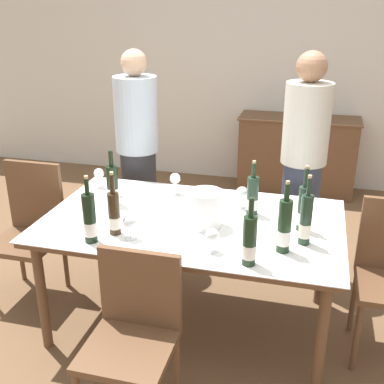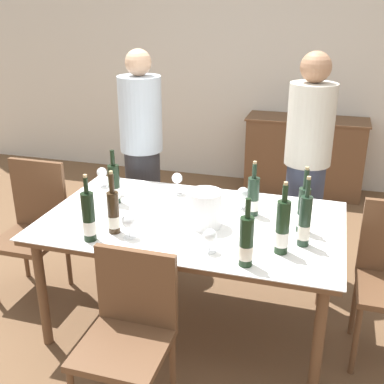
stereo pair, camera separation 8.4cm
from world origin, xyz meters
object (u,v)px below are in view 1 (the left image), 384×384
Objects in this scene: wine_bottle_7 at (90,220)px; person_host at (138,158)px; wine_bottle_6 at (306,221)px; wine_glass_5 at (212,236)px; wine_glass_2 at (130,223)px; wine_bottle_3 at (114,214)px; wine_glass_4 at (99,174)px; chair_near_front at (134,328)px; ice_bucket at (206,208)px; wine_bottle_4 at (113,186)px; wine_glass_0 at (175,179)px; chair_left_end at (31,223)px; sideboard_cabinet at (297,155)px; wine_bottle_0 at (303,209)px; wine_bottle_5 at (253,196)px; wine_bottle_1 at (249,242)px; wine_bottle_2 at (284,227)px; wine_glass_1 at (112,180)px; person_guest_left at (303,168)px; dining_table at (192,229)px; wine_glass_3 at (242,193)px.

person_host is (-0.19, 1.24, -0.05)m from wine_bottle_7.
wine_glass_5 is at bearing -154.95° from wine_bottle_6.
wine_bottle_3 is at bearing 160.72° from wine_glass_2.
chair_near_front is at bearing -58.90° from wine_glass_4.
wine_bottle_4 is at bearing 165.72° from ice_bucket.
chair_left_end is (-0.98, -0.28, -0.32)m from wine_glass_0.
wine_bottle_4 is at bearing -113.28° from sideboard_cabinet.
wine_bottle_0 is 0.34m from wine_bottle_5.
wine_bottle_1 reaches higher than chair_near_front.
wine_glass_5 is at bearing -31.36° from wine_bottle_4.
wine_glass_0 is 0.64m from person_host.
ice_bucket is 0.56× the size of wine_bottle_7.
wine_bottle_0 is 1.15m from chair_near_front.
wine_bottle_2 is 1.18m from wine_bottle_4.
wine_glass_4 is at bearing 143.82° from wine_glass_5.
ice_bucket is 1.44× the size of wine_glass_1.
wine_bottle_4 is (-0.66, 0.17, 0.01)m from ice_bucket.
person_guest_left is at bearing 49.51° from wine_bottle_3.
wine_glass_4 reaches higher than wine_glass_5.
wine_glass_2 is at bearing -53.61° from wine_glass_4.
wine_bottle_0 is 0.99× the size of wine_bottle_2.
wine_bottle_2 is at bearing 38.42° from chair_near_front.
sideboard_cabinet is 2.64m from dining_table.
wine_glass_2 reaches higher than wine_glass_4.
wine_bottle_0 is (0.65, 0.03, 0.20)m from dining_table.
wine_glass_3 is at bearing 149.98° from wine_bottle_0.
wine_bottle_2 is at bearing 8.73° from wine_bottle_7.
wine_bottle_4 is 0.37× the size of chair_left_end.
ice_bucket is at bearing -14.28° from wine_bottle_4.
wine_bottle_3 is (-1.03, -0.32, -0.01)m from wine_bottle_0.
wine_glass_1 reaches higher than wine_glass_3.
chair_near_front is (-0.66, -0.52, -0.38)m from wine_bottle_2.
chair_left_end is (-0.82, 0.38, -0.34)m from wine_bottle_3.
wine_bottle_4 is at bearing -142.34° from wine_glass_0.
wine_glass_1 is at bearing 103.08° from wine_bottle_7.
wine_glass_3 is at bearing 9.98° from wine_bottle_4.
ice_bucket is 0.32m from wine_glass_5.
wine_bottle_5 is (0.34, 0.17, 0.18)m from dining_table.
wine_glass_4 is (-0.77, 0.36, 0.16)m from dining_table.
wine_glass_0 is (-0.56, 0.20, -0.01)m from wine_bottle_5.
wine_bottle_7 is (0.09, -0.52, 0.01)m from wine_bottle_4.
wine_bottle_4 is (-0.18, 0.40, 0.00)m from wine_bottle_3.
chair_left_end is at bearing 168.81° from wine_bottle_2.
sideboard_cabinet is at bearing 75.13° from wine_glass_2.
chair_near_front is 1.82m from person_guest_left.
wine_bottle_7 is 0.83m from wine_glass_4.
dining_table is at bearing -136.13° from wine_glass_3.
wine_bottle_5 is 2.63× the size of wine_glass_5.
sideboard_cabinet is 1.32× the size of chair_left_end.
wine_bottle_5 is 0.46m from wine_bottle_6.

